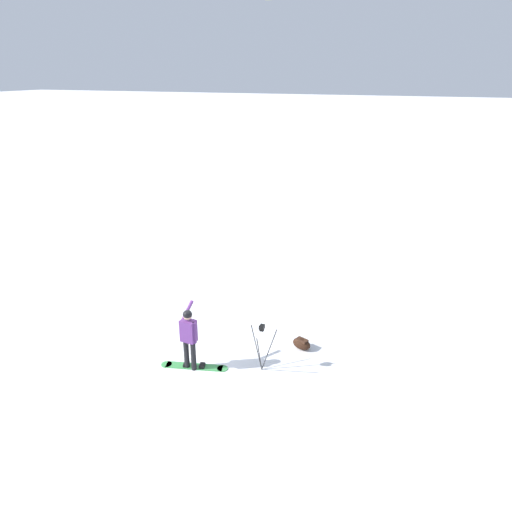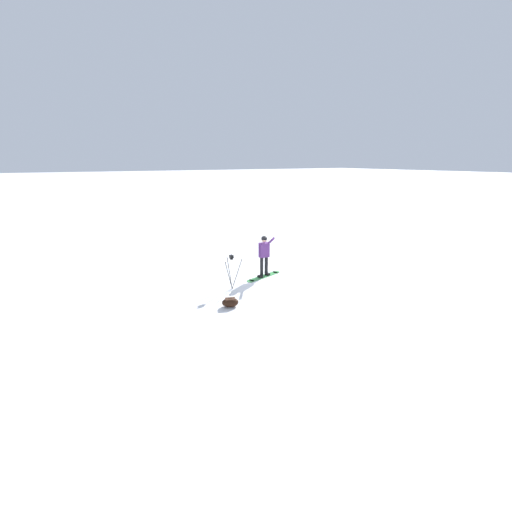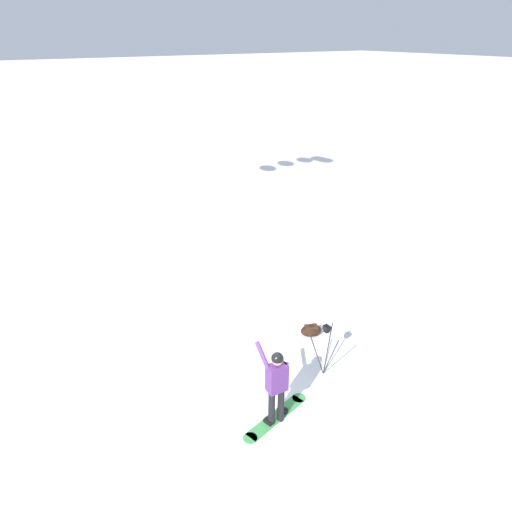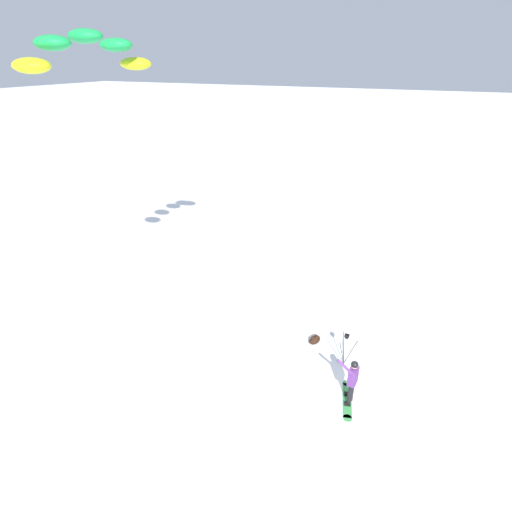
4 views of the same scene
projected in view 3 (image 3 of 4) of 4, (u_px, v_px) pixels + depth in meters
The scene contains 5 objects.
ground_plane at pixel (257, 408), 10.03m from camera, with size 300.00×300.00×0.00m, color white.
snowboarder at pixel (277, 380), 9.23m from camera, with size 0.47×0.70×1.79m.
snowboard at pixel (276, 417), 9.78m from camera, with size 1.80×0.66×0.10m.
gear_bag_large at pixel (311, 330), 12.37m from camera, with size 0.65×0.53×0.31m.
camera_tripod at pixel (326, 340), 10.63m from camera, with size 0.74×0.61×1.36m.
Camera 3 is at (4.13, 6.36, 7.34)m, focal length 32.59 mm.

